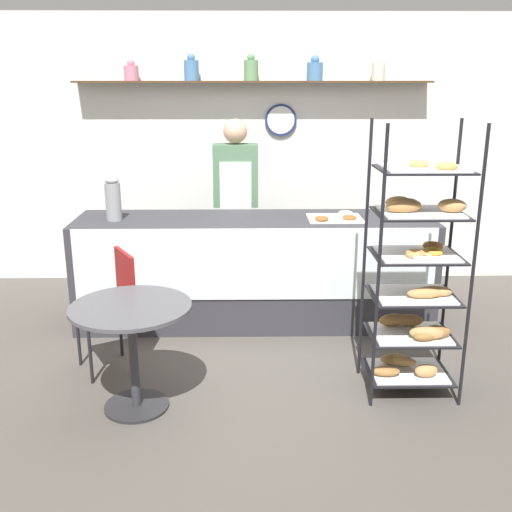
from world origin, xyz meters
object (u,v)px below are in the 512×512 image
at_px(pastry_rack, 416,279).
at_px(cafe_chair, 114,298).
at_px(coffee_carafe, 113,199).
at_px(donut_tray_counter, 335,217).
at_px(cafe_table, 132,331).
at_px(person_worker, 236,203).

relative_size(pastry_rack, cafe_chair, 2.08).
relative_size(cafe_chair, coffee_carafe, 2.44).
relative_size(cafe_chair, donut_tray_counter, 1.94).
relative_size(cafe_table, donut_tray_counter, 1.68).
height_order(cafe_chair, donut_tray_counter, donut_tray_counter).
bearing_deg(coffee_carafe, person_worker, 30.93).
bearing_deg(cafe_chair, pastry_rack, 50.49).
bearing_deg(cafe_table, coffee_carafe, 105.06).
bearing_deg(cafe_table, pastry_rack, 6.76).
bearing_deg(cafe_chair, donut_tray_counter, 86.35).
bearing_deg(pastry_rack, donut_tray_counter, 107.13).
height_order(person_worker, cafe_chair, person_worker).
distance_m(person_worker, cafe_chair, 1.72).
xyz_separation_m(pastry_rack, donut_tray_counter, (-0.37, 1.20, 0.14)).
distance_m(pastry_rack, person_worker, 2.18).
height_order(cafe_table, cafe_chair, cafe_chair).
xyz_separation_m(cafe_table, cafe_chair, (-0.24, 0.59, -0.00)).
height_order(cafe_table, donut_tray_counter, donut_tray_counter).
xyz_separation_m(pastry_rack, person_worker, (-1.21, 1.80, 0.15)).
bearing_deg(pastry_rack, coffee_carafe, 151.71).
bearing_deg(person_worker, cafe_table, -107.32).
relative_size(person_worker, donut_tray_counter, 3.80).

